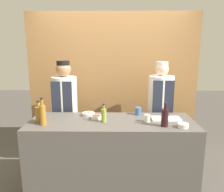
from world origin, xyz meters
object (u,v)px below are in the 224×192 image
Objects in this scene: bottle_amber at (43,114)px; chef_right at (160,112)px; cutting_board at (166,119)px; sauce_bowl_brown at (96,117)px; sauce_bowl_green at (183,125)px; chef_left at (65,111)px; bottle_oil at (104,115)px; cup_cream at (147,118)px; bottle_vinegar at (39,114)px; sauce_bowl_purple at (88,114)px; bottle_wine at (165,117)px; cup_blue at (138,111)px.

chef_right is (1.51, 0.77, -0.20)m from bottle_amber.
cutting_board is at bearing -94.05° from chef_right.
bottle_amber is (-0.60, -0.23, 0.10)m from sauce_bowl_brown.
sauce_bowl_green is 1.74m from chef_left.
bottle_oil is 0.52m from cup_cream.
cup_cream is (0.52, 0.02, -0.04)m from bottle_oil.
bottle_amber reaches higher than bottle_vinegar.
sauce_bowl_purple is 0.10× the size of chef_left.
bottle_oil is at bearing -51.31° from sauce_bowl_brown.
cutting_board is at bearing 113.46° from sauce_bowl_green.
cutting_board is 3.92× the size of cup_cream.
bottle_vinegar is at bearing -178.81° from cup_cream.
sauce_bowl_purple is at bearing -158.11° from chef_right.
sauce_bowl_purple is at bearing 171.59° from cutting_board.
sauce_bowl_brown is at bearing 163.21° from sauce_bowl_green.
chef_right reaches higher than bottle_wine.
bottle_oil is 0.87× the size of bottle_vinegar.
cup_cream is at bearing 5.72° from bottle_amber.
cup_cream is at bearing -114.03° from chef_right.
bottle_vinegar is 2.90× the size of cup_cream.
sauce_bowl_brown is at bearing 179.03° from cutting_board.
chef_right is at bearing 65.97° from cup_cream.
sauce_bowl_green is 0.34× the size of cutting_board.
bottle_wine is 0.87× the size of bottle_amber.
chef_right is at bearing 23.09° from bottle_vinegar.
bottle_vinegar reaches higher than cup_cream.
chef_left is (-0.40, 0.41, -0.09)m from sauce_bowl_purple.
cutting_board is (0.87, -0.01, -0.01)m from sauce_bowl_brown.
sauce_bowl_green reaches higher than sauce_bowl_brown.
bottle_vinegar is (-0.78, -0.00, 0.01)m from bottle_oil.
cup_blue is 0.06× the size of chef_left.
sauce_bowl_brown is at bearing 20.83° from bottle_amber.
sauce_bowl_purple is 0.62× the size of bottle_vinegar.
cup_cream reaches higher than sauce_bowl_purple.
cup_blue is (-0.45, 0.48, 0.02)m from sauce_bowl_green.
bottle_wine is (-0.20, 0.04, 0.08)m from sauce_bowl_green.
cutting_board is 1.10× the size of bottle_amber.
sauce_bowl_brown is 1.04m from sauce_bowl_green.
chef_left is 1.43m from chef_right.
chef_right is at bearing 21.89° from sauce_bowl_purple.
bottle_wine is 0.24m from cup_cream.
sauce_bowl_brown is 0.08× the size of chef_left.
bottle_oil is 2.25× the size of cup_blue.
chef_right reaches higher than sauce_bowl_purple.
cup_cream is at bearing -9.59° from sauce_bowl_brown.
bottle_wine is at bearing 167.97° from sauce_bowl_green.
cutting_board is 0.39m from cup_blue.
cup_cream is at bearing 138.98° from bottle_wine.
bottle_oil is (-0.90, 0.17, 0.06)m from sauce_bowl_green.
bottle_wine is at bearing -106.75° from cutting_board.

